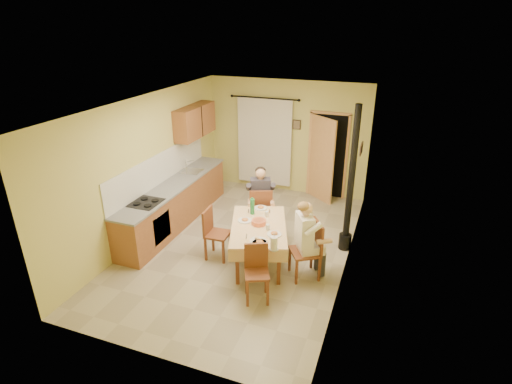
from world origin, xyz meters
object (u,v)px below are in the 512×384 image
at_px(dining_table, 259,244).
at_px(man_right, 306,231).
at_px(chair_far, 260,219).
at_px(stove_flue, 349,200).
at_px(chair_left, 217,243).
at_px(chair_near, 257,284).
at_px(man_far, 261,193).
at_px(chair_right, 305,261).

xyz_separation_m(dining_table, man_right, (0.88, -0.13, 0.50)).
distance_m(chair_far, stove_flue, 1.90).
xyz_separation_m(chair_left, stove_flue, (2.19, 1.12, 0.73)).
bearing_deg(chair_near, man_right, -146.90).
relative_size(dining_table, chair_far, 1.77).
xyz_separation_m(dining_table, chair_left, (-0.78, -0.09, -0.09)).
bearing_deg(chair_left, man_far, 156.92).
bearing_deg(dining_table, man_right, -27.24).
relative_size(chair_right, stove_flue, 0.37).
bearing_deg(chair_left, stove_flue, 114.26).
xyz_separation_m(dining_table, chair_right, (0.89, -0.12, -0.09)).
xyz_separation_m(chair_left, man_right, (1.66, -0.04, 0.59)).
xyz_separation_m(chair_near, man_far, (-0.68, 2.07, 0.59)).
height_order(chair_far, chair_near, chair_far).
bearing_deg(man_right, chair_left, 56.63).
height_order(dining_table, chair_near, chair_near).
bearing_deg(dining_table, chair_far, 88.90).
xyz_separation_m(chair_near, chair_right, (0.57, 0.87, 0.00)).
bearing_deg(chair_near, dining_table, -95.88).
distance_m(chair_near, chair_left, 1.43).
bearing_deg(dining_table, man_far, 88.96).
bearing_deg(man_far, stove_flue, -24.01).
xyz_separation_m(man_far, stove_flue, (1.76, -0.05, 0.15)).
xyz_separation_m(dining_table, man_far, (-0.35, 1.08, 0.50)).
xyz_separation_m(chair_right, man_right, (-0.01, -0.01, 0.59)).
relative_size(chair_near, man_right, 0.67).
distance_m(chair_near, man_far, 2.26).
bearing_deg(stove_flue, chair_right, -114.02).
bearing_deg(chair_left, chair_near, 48.15).
relative_size(chair_far, chair_right, 0.99).
bearing_deg(man_right, chair_right, -90.00).
height_order(dining_table, chair_left, chair_left).
distance_m(man_right, stove_flue, 1.28).
relative_size(chair_far, man_far, 0.73).
relative_size(chair_far, chair_left, 1.06).
bearing_deg(man_right, dining_table, 49.58).
bearing_deg(man_right, chair_far, 13.54).
relative_size(dining_table, stove_flue, 0.65).
bearing_deg(chair_far, chair_left, -132.96).
xyz_separation_m(chair_right, stove_flue, (0.51, 1.15, 0.73)).
distance_m(dining_table, chair_far, 1.13).
distance_m(chair_left, man_far, 1.38).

